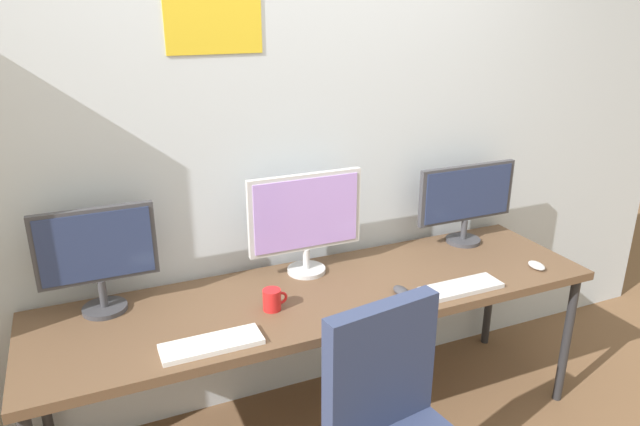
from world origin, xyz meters
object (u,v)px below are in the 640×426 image
at_px(mouse_left_side, 537,266).
at_px(coffee_mug, 273,300).
at_px(monitor_left, 97,254).
at_px(keyboard_right, 461,287).
at_px(mouse_right_side, 401,291).
at_px(keyboard_left, 212,344).
at_px(monitor_right, 467,198).
at_px(monitor_center, 306,218).
at_px(desk, 325,300).

bearing_deg(mouse_left_side, coffee_mug, 173.81).
relative_size(monitor_left, mouse_left_side, 4.86).
bearing_deg(keyboard_right, mouse_right_side, 165.42).
relative_size(keyboard_left, mouse_left_side, 3.91).
xyz_separation_m(monitor_right, keyboard_left, (-1.46, -0.44, -0.23)).
bearing_deg(keyboard_left, monitor_right, 16.85).
relative_size(monitor_left, mouse_right_side, 4.86).
height_order(keyboard_left, coffee_mug, coffee_mug).
distance_m(monitor_left, monitor_center, 0.90).
xyz_separation_m(keyboard_left, keyboard_right, (1.12, 0.00, 0.00)).
xyz_separation_m(keyboard_right, mouse_left_side, (0.46, 0.03, 0.01)).
height_order(monitor_center, monitor_right, monitor_center).
bearing_deg(mouse_left_side, keyboard_left, -178.88).
distance_m(mouse_left_side, coffee_mug, 1.29).
bearing_deg(coffee_mug, keyboard_left, -150.26).
distance_m(keyboard_right, mouse_right_side, 0.28).
xyz_separation_m(keyboard_left, mouse_right_side, (0.85, 0.07, 0.01)).
distance_m(desk, coffee_mug, 0.28).
relative_size(keyboard_right, mouse_left_side, 3.91).
bearing_deg(monitor_center, mouse_right_side, -51.79).
bearing_deg(coffee_mug, mouse_right_side, -10.30).
bearing_deg(mouse_right_side, keyboard_left, -175.36).
bearing_deg(monitor_right, mouse_left_side, -73.60).
bearing_deg(keyboard_left, keyboard_right, 0.00).
xyz_separation_m(monitor_center, mouse_right_side, (0.29, -0.37, -0.25)).
height_order(desk, coffee_mug, coffee_mug).
distance_m(monitor_left, coffee_mug, 0.72).
xyz_separation_m(monitor_left, monitor_center, (0.90, 0.00, 0.02)).
xyz_separation_m(monitor_center, mouse_left_side, (1.02, -0.41, -0.25)).
distance_m(keyboard_left, mouse_left_side, 1.58).
height_order(monitor_center, mouse_right_side, monitor_center).
height_order(desk, mouse_right_side, mouse_right_side).
xyz_separation_m(desk, monitor_left, (-0.90, 0.21, 0.30)).
bearing_deg(desk, coffee_mug, -167.15).
xyz_separation_m(monitor_right, mouse_right_side, (-0.61, -0.37, -0.23)).
bearing_deg(mouse_right_side, monitor_right, 31.60).
height_order(desk, monitor_left, monitor_left).
distance_m(monitor_right, coffee_mug, 1.21).
bearing_deg(keyboard_left, monitor_center, 38.30).
bearing_deg(monitor_right, monitor_center, 180.00).
bearing_deg(monitor_left, coffee_mug, -23.10).
bearing_deg(coffee_mug, monitor_left, 156.90).
distance_m(desk, monitor_center, 0.38).
relative_size(desk, monitor_left, 5.35).
distance_m(monitor_left, keyboard_right, 1.55).
bearing_deg(monitor_right, mouse_right_side, -148.40).
bearing_deg(coffee_mug, mouse_left_side, -6.19).
height_order(monitor_center, keyboard_right, monitor_center).
bearing_deg(mouse_left_side, desk, 168.97).
distance_m(monitor_center, keyboard_right, 0.76).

